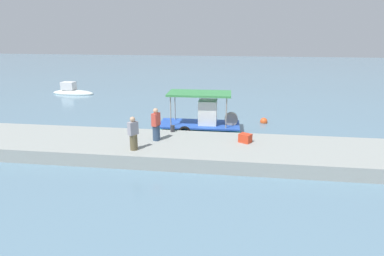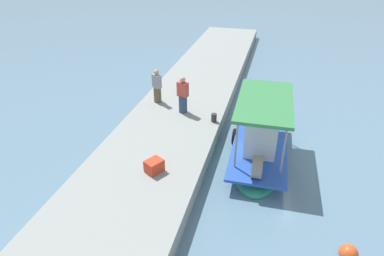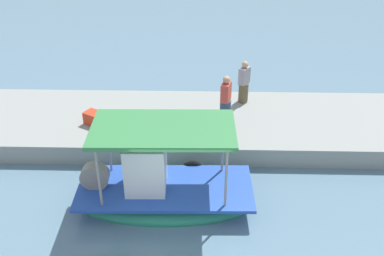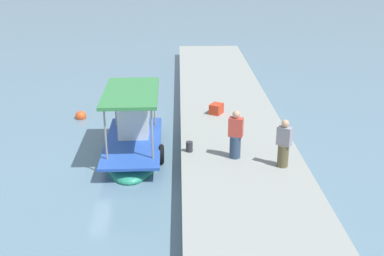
% 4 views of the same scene
% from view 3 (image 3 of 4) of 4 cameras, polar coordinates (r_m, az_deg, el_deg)
% --- Properties ---
extents(ground_plane, '(120.00, 120.00, 0.00)m').
position_cam_3_polar(ground_plane, '(12.85, -1.16, -10.71)').
color(ground_plane, slate).
extents(dock_quay, '(36.00, 4.20, 0.67)m').
position_cam_3_polar(dock_quay, '(16.18, -0.52, 0.38)').
color(dock_quay, '#959A95').
rests_on(dock_quay, ground_plane).
extents(main_fishing_boat, '(5.20, 2.29, 2.89)m').
position_cam_3_polar(main_fishing_boat, '(12.91, -3.89, -7.82)').
color(main_fishing_boat, '#299472').
rests_on(main_fishing_boat, ground_plane).
extents(fisherman_near_bollard, '(0.48, 0.54, 1.71)m').
position_cam_3_polar(fisherman_near_bollard, '(15.44, 4.30, 3.43)').
color(fisherman_near_bollard, '#2F4460').
rests_on(fisherman_near_bollard, dock_quay).
extents(fisherman_by_crate, '(0.51, 0.52, 1.64)m').
position_cam_3_polar(fisherman_by_crate, '(16.85, 6.62, 5.62)').
color(fisherman_by_crate, brown).
rests_on(fisherman_by_crate, dock_quay).
extents(mooring_bollard, '(0.24, 0.24, 0.37)m').
position_cam_3_polar(mooring_bollard, '(14.36, 2.28, -1.49)').
color(mooring_bollard, '#2D2D33').
rests_on(mooring_bollard, dock_quay).
extents(cargo_crate, '(0.73, 0.68, 0.44)m').
position_cam_3_polar(cargo_crate, '(15.87, -12.43, 1.28)').
color(cargo_crate, red).
rests_on(cargo_crate, dock_quay).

